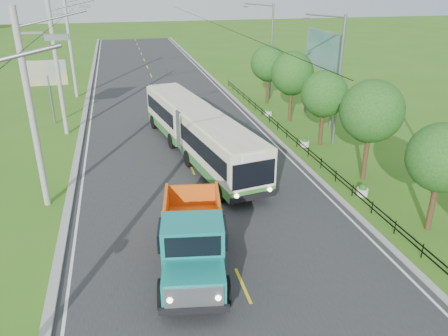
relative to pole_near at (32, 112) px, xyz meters
name	(u,v)px	position (x,y,z in m)	size (l,w,h in m)	color
ground	(243,286)	(8.26, -9.00, -5.09)	(240.00, 240.00, 0.00)	#366A19
road	(175,129)	(8.26, 11.00, -5.08)	(14.00, 120.00, 0.02)	#28282B
curb_left	(81,136)	(1.06, 11.00, -5.02)	(0.40, 120.00, 0.15)	#9E9E99
curb_right	(260,123)	(15.41, 11.00, -5.04)	(0.30, 120.00, 0.10)	#9E9E99
edge_line_left	(88,136)	(1.61, 11.00, -5.07)	(0.12, 120.00, 0.00)	silver
edge_line_right	(254,123)	(14.91, 11.00, -5.07)	(0.12, 120.00, 0.00)	silver
centre_dash	(243,285)	(8.26, -9.00, -5.07)	(0.12, 2.20, 0.00)	yellow
railing_right	(297,143)	(16.26, 5.00, -4.79)	(0.04, 40.00, 0.60)	black
pole_near	(32,112)	(0.00, 0.00, 0.00)	(3.51, 0.32, 10.00)	gray
pole_mid	(58,68)	(0.00, 12.00, 0.00)	(3.51, 0.32, 10.00)	gray
pole_far	(71,46)	(0.00, 24.00, 0.00)	(3.51, 0.32, 10.00)	gray
tree_second	(440,160)	(18.12, -6.86, -1.57)	(3.18, 3.26, 5.30)	#382314
tree_third	(371,114)	(18.12, -0.86, -1.11)	(3.60, 3.62, 6.00)	#382314
tree_fourth	(324,96)	(18.12, 5.14, -1.51)	(3.24, 3.31, 5.40)	#382314
tree_fifth	(292,75)	(18.12, 11.14, -1.24)	(3.48, 3.52, 5.80)	#382314
tree_back	(268,65)	(18.12, 17.14, -1.44)	(3.30, 3.36, 5.50)	#382314
streetlight_mid	(337,77)	(18.90, 5.00, -0.19)	(3.02, 0.20, 9.07)	slate
streetlight_far	(270,48)	(18.90, 19.00, -0.19)	(3.02, 0.20, 9.07)	slate
planter_near	(362,190)	(16.86, -3.00, -4.81)	(0.64, 0.64, 0.67)	silver
planter_mid	(305,142)	(16.86, 5.00, -4.81)	(0.64, 0.64, 0.67)	silver
planter_far	(268,112)	(16.86, 13.00, -4.81)	(0.64, 0.64, 0.67)	silver
billboard_left	(48,77)	(-1.24, 15.00, -1.23)	(3.00, 0.20, 5.20)	slate
billboard_right	(322,56)	(20.56, 11.00, 0.25)	(0.24, 6.00, 7.30)	slate
bus	(198,129)	(9.08, 4.98, -3.18)	(5.39, 16.70, 3.18)	#32762F
dump_truck	(193,236)	(6.58, -7.45, -3.53)	(3.49, 6.87, 2.76)	#157F7B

